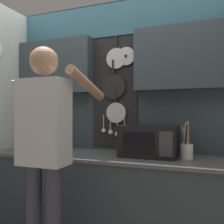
# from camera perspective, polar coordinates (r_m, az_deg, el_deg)

# --- Properties ---
(base_cabinet_counter) EXTENTS (2.37, 0.66, 0.88)m
(base_cabinet_counter) POSITION_cam_1_polar(r_m,az_deg,el_deg) (2.58, -1.78, -19.49)
(base_cabinet_counter) COLOR #2D383D
(base_cabinet_counter) RESTS_ON ground_plane
(back_wall_unit) EXTENTS (2.94, 0.20, 2.51)m
(back_wall_unit) POSITION_cam_1_polar(r_m,az_deg,el_deg) (2.72, 0.67, 4.40)
(back_wall_unit) COLOR #2D383D
(back_wall_unit) RESTS_ON ground_plane
(microwave) EXTENTS (0.52, 0.36, 0.29)m
(microwave) POSITION_cam_1_polar(r_m,az_deg,el_deg) (2.37, 8.50, -6.56)
(microwave) COLOR black
(microwave) RESTS_ON base_cabinet_counter
(knife_block) EXTENTS (0.12, 0.16, 0.25)m
(knife_block) POSITION_cam_1_polar(r_m,az_deg,el_deg) (2.80, -13.07, -6.73)
(knife_block) COLOR brown
(knife_block) RESTS_ON base_cabinet_counter
(utensil_crock) EXTENTS (0.11, 0.11, 0.34)m
(utensil_crock) POSITION_cam_1_polar(r_m,az_deg,el_deg) (2.33, 16.64, -8.12)
(utensil_crock) COLOR white
(utensil_crock) RESTS_ON base_cabinet_counter
(person) EXTENTS (0.54, 0.69, 1.80)m
(person) POSITION_cam_1_polar(r_m,az_deg,el_deg) (2.02, -15.11, -5.97)
(person) COLOR #383842
(person) RESTS_ON ground_plane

